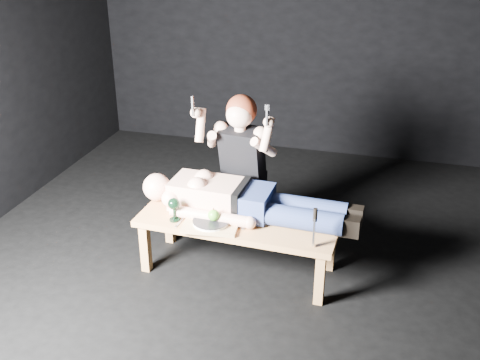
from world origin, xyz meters
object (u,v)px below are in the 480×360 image
Objects in this scene: lying_man at (248,197)px; serving_tray at (211,224)px; kneeling_woman at (246,166)px; carving_knife at (314,228)px; table at (238,245)px; goblet at (174,209)px.

serving_tray is at bearing -128.43° from lying_man.
carving_knife is (0.68, -0.73, -0.07)m from kneeling_woman.
carving_knife is at bearing -19.06° from table.
carving_knife reaches higher than goblet.
serving_tray is 0.78m from carving_knife.
carving_knife is at bearing -5.95° from serving_tray.
kneeling_woman is (-0.07, 0.49, 0.44)m from table.
table is 0.38m from lying_man.
carving_knife is at bearing -28.75° from lying_man.
carving_knife reaches higher than lying_man.
table is 0.57m from goblet.
serving_tray is at bearing -134.10° from table.
lying_man is 5.43× the size of carving_knife.
goblet reaches higher than table.
serving_tray is at bearing -91.78° from kneeling_woman.
carving_knife is (0.55, -0.33, 0.01)m from lying_man.
kneeling_woman is at bearing 135.22° from carving_knife.
kneeling_woman is 0.75m from goblet.
table is at bearing 43.66° from serving_tray.
kneeling_woman is 7.21× the size of goblet.
lying_man reaches higher than serving_tray.
serving_tray is at bearing 176.28° from carving_knife.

